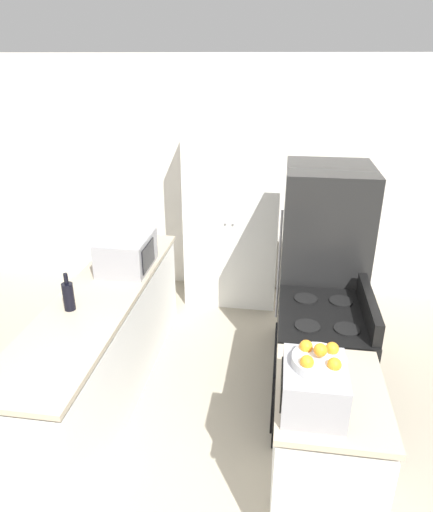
# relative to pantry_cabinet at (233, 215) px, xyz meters

# --- Properties ---
(wall_back) EXTENTS (7.00, 0.06, 2.60)m
(wall_back) POSITION_rel_pantry_cabinet_xyz_m (0.01, 0.32, 0.30)
(wall_back) COLOR silver
(wall_back) RESTS_ON ground_plane
(counter_left) EXTENTS (0.60, 2.53, 0.91)m
(counter_left) POSITION_rel_pantry_cabinet_xyz_m (-0.83, -1.75, -0.56)
(counter_left) COLOR silver
(counter_left) RESTS_ON ground_plane
(counter_right) EXTENTS (0.60, 0.80, 0.91)m
(counter_right) POSITION_rel_pantry_cabinet_xyz_m (0.84, -2.62, -0.56)
(counter_right) COLOR silver
(counter_right) RESTS_ON ground_plane
(pantry_cabinet) EXTENTS (0.99, 0.57, 2.00)m
(pantry_cabinet) POSITION_rel_pantry_cabinet_xyz_m (0.00, 0.00, 0.00)
(pantry_cabinet) COLOR white
(pantry_cabinet) RESTS_ON ground_plane
(stove) EXTENTS (0.66, 0.79, 1.07)m
(stove) POSITION_rel_pantry_cabinet_xyz_m (0.86, -1.80, -0.54)
(stove) COLOR black
(stove) RESTS_ON ground_plane
(refrigerator) EXTENTS (0.72, 0.76, 1.77)m
(refrigerator) POSITION_rel_pantry_cabinet_xyz_m (0.89, -0.99, -0.11)
(refrigerator) COLOR black
(refrigerator) RESTS_ON ground_plane
(microwave) EXTENTS (0.40, 0.53, 0.28)m
(microwave) POSITION_rel_pantry_cabinet_xyz_m (-0.75, -1.28, 0.05)
(microwave) COLOR #939399
(microwave) RESTS_ON counter_left
(wine_bottle) EXTENTS (0.08, 0.08, 0.28)m
(wine_bottle) POSITION_rel_pantry_cabinet_xyz_m (-0.94, -2.01, 0.02)
(wine_bottle) COLOR black
(wine_bottle) RESTS_ON counter_left
(toaster_oven) EXTENTS (0.32, 0.38, 0.24)m
(toaster_oven) POSITION_rel_pantry_cabinet_xyz_m (0.73, -2.75, 0.03)
(toaster_oven) COLOR #939399
(toaster_oven) RESTS_ON counter_right
(fruit_bowl) EXTENTS (0.27, 0.27, 0.13)m
(fruit_bowl) POSITION_rel_pantry_cabinet_xyz_m (0.74, -2.74, 0.19)
(fruit_bowl) COLOR silver
(fruit_bowl) RESTS_ON toaster_oven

